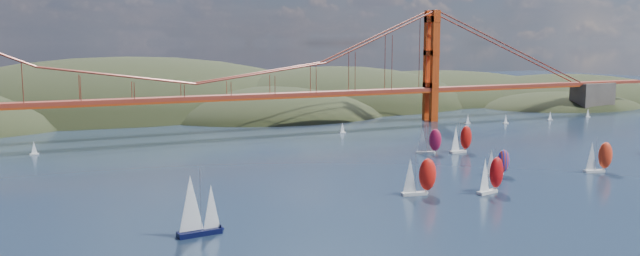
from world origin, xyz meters
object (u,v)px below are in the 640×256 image
(sloop_navy, at_px, (197,206))
(racer_1, at_px, (490,174))
(racer_rwb, at_px, (497,162))
(racer_5, at_px, (428,140))
(racer_0, at_px, (418,176))
(racer_3, at_px, (461,138))
(racer_2, at_px, (598,156))

(sloop_navy, bearing_deg, racer_1, -3.02)
(sloop_navy, height_order, racer_1, sloop_navy)
(sloop_navy, height_order, racer_rwb, sloop_navy)
(sloop_navy, relative_size, racer_1, 1.34)
(racer_5, bearing_deg, racer_0, -100.06)
(racer_3, height_order, racer_5, racer_3)
(racer_1, distance_m, racer_rwb, 23.40)
(racer_1, distance_m, racer_5, 59.02)
(sloop_navy, relative_size, racer_0, 1.31)
(racer_2, xyz_separation_m, racer_rwb, (-30.78, 9.61, -0.81))
(sloop_navy, bearing_deg, racer_rwb, 6.36)
(sloop_navy, height_order, racer_3, sloop_navy)
(racer_1, relative_size, racer_5, 1.05)
(racer_1, relative_size, racer_rwb, 1.22)
(racer_2, xyz_separation_m, racer_5, (-27.62, 48.75, -0.17))
(racer_1, bearing_deg, racer_5, 59.08)
(racer_0, bearing_deg, racer_2, 11.45)
(sloop_navy, distance_m, racer_3, 122.88)
(racer_0, relative_size, racer_1, 1.02)
(racer_5, bearing_deg, racer_3, 11.82)
(racer_5, bearing_deg, racer_1, -82.04)
(racer_3, relative_size, racer_5, 1.08)
(sloop_navy, distance_m, racer_0, 60.82)
(racer_3, bearing_deg, racer_0, -141.22)
(racer_0, relative_size, racer_3, 0.99)
(racer_1, bearing_deg, racer_rwb, 33.40)
(racer_2, height_order, racer_rwb, racer_2)
(racer_5, bearing_deg, racer_2, -32.94)
(racer_0, distance_m, racer_3, 67.68)
(sloop_navy, relative_size, racer_5, 1.41)
(racer_3, bearing_deg, racer_1, -125.05)
(racer_2, bearing_deg, racer_5, 133.10)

